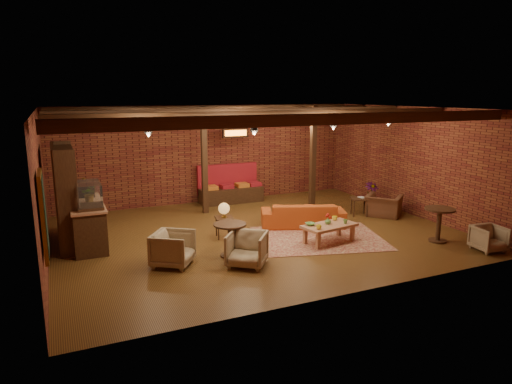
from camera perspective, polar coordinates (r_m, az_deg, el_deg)
name	(u,v)px	position (r m, az deg, el deg)	size (l,w,h in m)	color
floor	(258,233)	(11.92, 0.30, -5.20)	(10.00, 10.00, 0.00)	#3A240E
ceiling	(259,109)	(11.38, 0.32, 10.36)	(10.00, 8.00, 0.02)	black
wall_back	(209,154)	(15.23, -5.93, 4.73)	(10.00, 0.02, 3.20)	maroon
wall_front	(353,209)	(8.14, 12.01, -2.04)	(10.00, 0.02, 3.20)	maroon
wall_left	(41,190)	(10.55, -25.28, 0.28)	(0.02, 8.00, 3.20)	maroon
wall_right	(412,161)	(14.32, 18.89, 3.66)	(0.02, 8.00, 3.20)	maroon
ceiling_beams	(259,114)	(11.38, 0.32, 9.76)	(9.80, 6.40, 0.22)	black
ceiling_pipe	(235,120)	(12.87, -2.66, 9.01)	(0.12, 0.12, 9.60)	black
post_left	(204,161)	(13.73, -6.48, 3.90)	(0.16, 0.16, 3.20)	black
post_right	(313,157)	(14.58, 7.13, 4.37)	(0.16, 0.16, 3.20)	black
service_counter	(86,211)	(11.71, -20.46, -2.25)	(0.80, 2.50, 1.60)	black
plant_counter	(89,192)	(11.81, -20.20, -0.01)	(0.35, 0.39, 0.30)	#337F33
shelving_hutch	(67,196)	(11.70, -22.59, -0.41)	(0.52, 2.00, 2.40)	black
chalkboard_menu	(44,215)	(8.30, -24.99, -2.67)	(0.08, 0.96, 1.46)	black
banquette	(231,188)	(15.19, -3.16, 0.55)	(2.10, 0.70, 1.00)	maroon
service_sign	(235,133)	(14.51, -2.60, 7.39)	(0.86, 0.06, 0.30)	orange
ceiling_spotlights	(259,123)	(11.39, 0.32, 8.66)	(6.40, 4.40, 0.28)	black
rug	(318,238)	(11.64, 7.76, -5.72)	(3.16, 2.42, 0.01)	maroon
sofa	(303,214)	(12.55, 5.87, -2.80)	(2.26, 0.88, 0.66)	#AA4517
coffee_table	(329,227)	(11.23, 9.06, -4.28)	(1.43, 0.88, 0.71)	#9E6A4A
side_table_lamp	(224,211)	(11.43, -4.02, -2.41)	(0.50, 0.50, 0.90)	black
round_table_left	(230,234)	(10.17, -3.28, -5.29)	(0.73, 0.73, 0.76)	black
armchair_a	(173,247)	(9.82, -10.35, -6.79)	(0.78, 0.73, 0.81)	beige
armchair_b	(247,248)	(9.65, -1.15, -6.95)	(0.78, 0.73, 0.80)	beige
armchair_right	(384,202)	(13.99, 15.69, -1.22)	(0.98, 0.64, 0.86)	brown
side_table_book	(359,199)	(13.88, 12.81, -0.90)	(0.63, 0.63, 0.55)	black
round_table_right	(439,219)	(11.99, 21.93, -3.20)	(0.72, 0.72, 0.84)	black
armchair_far	(489,237)	(11.84, 27.12, -5.05)	(0.63, 0.59, 0.65)	beige
plant_tall	(373,170)	(14.76, 14.36, 2.68)	(1.37, 1.37, 2.44)	#4C7F4C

